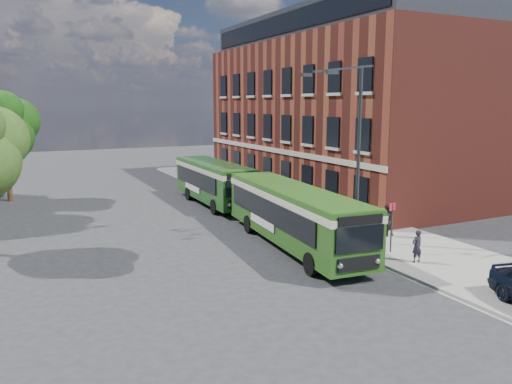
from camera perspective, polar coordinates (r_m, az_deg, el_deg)
ground at (r=25.46m, az=-0.92°, el=-6.29°), size 120.00×120.00×0.00m
pavement at (r=35.49m, az=3.80°, el=-1.49°), size 6.00×48.00×0.15m
kerb_line at (r=34.12m, az=-0.65°, el=-2.06°), size 0.12×48.00×0.01m
brick_office at (r=41.94m, az=9.56°, el=9.65°), size 12.10×26.00×14.20m
street_lamp at (r=25.35m, az=11.00°, el=4.49°), size 2.96×2.38×9.00m
bus_stop_sign at (r=24.68m, az=15.24°, el=-3.56°), size 0.35×0.08×2.52m
bus_front at (r=25.25m, az=4.26°, el=-2.17°), size 3.65×12.55×3.02m
bus_rear at (r=35.97m, az=-4.87°, el=1.49°), size 2.77×10.36×3.02m
pedestrian_a at (r=23.55m, az=17.91°, el=-5.91°), size 0.55×0.36×1.48m
pedestrian_b at (r=27.65m, az=14.71°, el=-3.14°), size 0.88×0.71×1.73m
tree_right at (r=40.98m, az=-26.74°, el=6.67°), size 4.80×4.57×8.11m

